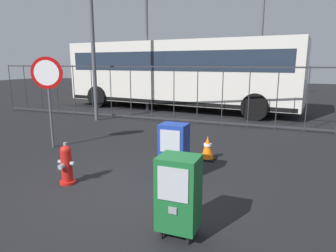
% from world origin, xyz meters
% --- Properties ---
extents(ground_plane, '(60.00, 60.00, 0.00)m').
position_xyz_m(ground_plane, '(0.00, 0.00, 0.00)').
color(ground_plane, black).
extents(fire_hydrant, '(0.33, 0.32, 0.75)m').
position_xyz_m(fire_hydrant, '(-1.12, -0.03, 0.35)').
color(fire_hydrant, red).
rests_on(fire_hydrant, ground_plane).
extents(newspaper_box_primary, '(0.48, 0.42, 1.02)m').
position_xyz_m(newspaper_box_primary, '(0.54, 0.88, 0.57)').
color(newspaper_box_primary, black).
rests_on(newspaper_box_primary, ground_plane).
extents(newspaper_box_secondary, '(0.48, 0.42, 1.02)m').
position_xyz_m(newspaper_box_secondary, '(1.24, -0.87, 0.57)').
color(newspaper_box_secondary, black).
rests_on(newspaper_box_secondary, ground_plane).
extents(stop_sign, '(0.71, 0.31, 2.23)m').
position_xyz_m(stop_sign, '(-2.99, 1.70, 1.60)').
color(stop_sign, '#4C4F54').
rests_on(stop_sign, ground_plane).
extents(traffic_cone, '(0.36, 0.36, 0.53)m').
position_xyz_m(traffic_cone, '(0.85, 2.18, 0.26)').
color(traffic_cone, black).
rests_on(traffic_cone, ground_plane).
extents(fence_barrier, '(18.03, 0.04, 2.00)m').
position_xyz_m(fence_barrier, '(0.00, 5.88, 1.02)').
color(fence_barrier, '#2D2D33').
rests_on(fence_barrier, ground_plane).
extents(bus_near, '(10.70, 3.64, 3.00)m').
position_xyz_m(bus_near, '(-2.15, 8.88, 1.71)').
color(bus_near, beige).
rests_on(bus_near, ground_plane).
extents(bus_far, '(10.58, 3.06, 3.00)m').
position_xyz_m(bus_far, '(-5.25, 13.21, 1.71)').
color(bus_far, gold).
rests_on(bus_far, ground_plane).
extents(street_light_near_right, '(0.32, 0.32, 6.84)m').
position_xyz_m(street_light_near_right, '(-3.39, 8.18, 3.98)').
color(street_light_near_right, '#4C4F54').
rests_on(street_light_near_right, ground_plane).
extents(street_light_far_left, '(0.32, 0.32, 6.77)m').
position_xyz_m(street_light_far_left, '(0.98, 13.52, 3.94)').
color(street_light_far_left, '#4C4F54').
rests_on(street_light_far_left, ground_plane).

